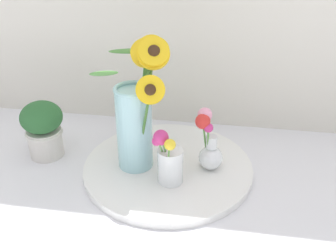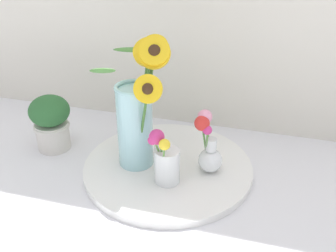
# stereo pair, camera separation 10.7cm
# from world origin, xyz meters

# --- Properties ---
(ground_plane) EXTENTS (6.00, 6.00, 0.00)m
(ground_plane) POSITION_xyz_m (0.00, 0.00, 0.00)
(ground_plane) COLOR silver
(serving_tray) EXTENTS (0.49, 0.49, 0.02)m
(serving_tray) POSITION_xyz_m (0.01, 0.10, 0.01)
(serving_tray) COLOR white
(serving_tray) RESTS_ON ground_plane
(mason_jar_sunflowers) EXTENTS (0.21, 0.24, 0.38)m
(mason_jar_sunflowers) POSITION_xyz_m (-0.07, 0.09, 0.18)
(mason_jar_sunflowers) COLOR #9ED1D6
(mason_jar_sunflowers) RESTS_ON serving_tray
(vase_small_center) EXTENTS (0.08, 0.09, 0.17)m
(vase_small_center) POSITION_xyz_m (0.03, 0.02, 0.09)
(vase_small_center) COLOR white
(vase_small_center) RESTS_ON serving_tray
(vase_bulb_right) EXTENTS (0.08, 0.07, 0.18)m
(vase_bulb_right) POSITION_xyz_m (0.13, 0.10, 0.10)
(vase_bulb_right) COLOR white
(vase_bulb_right) RESTS_ON serving_tray
(potted_plant) EXTENTS (0.12, 0.12, 0.18)m
(potted_plant) POSITION_xyz_m (-0.37, 0.12, 0.10)
(potted_plant) COLOR beige
(potted_plant) RESTS_ON ground_plane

